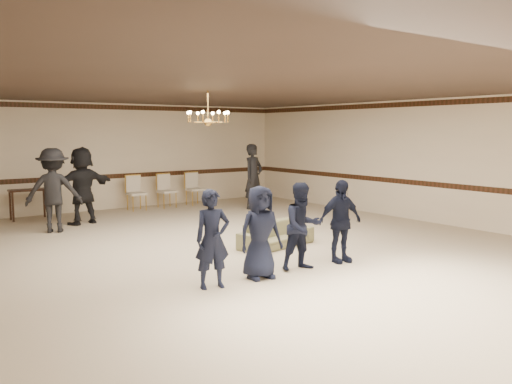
% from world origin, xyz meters
% --- Properties ---
extents(room, '(12.01, 14.01, 3.21)m').
position_xyz_m(room, '(0.00, 0.00, 1.60)').
color(room, tan).
rests_on(room, ground).
extents(chair_rail, '(12.00, 0.02, 0.14)m').
position_xyz_m(chair_rail, '(0.00, 6.99, 1.00)').
color(chair_rail, '#391C11').
rests_on(chair_rail, wall_back).
extents(crown_molding, '(12.00, 0.02, 0.14)m').
position_xyz_m(crown_molding, '(0.00, 6.99, 3.08)').
color(crown_molding, '#391C11').
rests_on(crown_molding, wall_back).
extents(chandelier, '(0.94, 0.94, 0.89)m').
position_xyz_m(chandelier, '(0.00, 1.00, 2.88)').
color(chandelier, gold).
rests_on(chandelier, ceiling).
extents(boy_a, '(0.61, 0.46, 1.51)m').
position_xyz_m(boy_a, '(-1.64, -1.83, 0.75)').
color(boy_a, black).
rests_on(boy_a, floor).
extents(boy_b, '(0.80, 0.58, 1.51)m').
position_xyz_m(boy_b, '(-0.74, -1.83, 0.75)').
color(boy_b, black).
rests_on(boy_b, floor).
extents(boy_c, '(0.81, 0.67, 1.51)m').
position_xyz_m(boy_c, '(0.16, -1.83, 0.75)').
color(boy_c, black).
rests_on(boy_c, floor).
extents(boy_d, '(0.93, 0.51, 1.51)m').
position_xyz_m(boy_d, '(1.06, -1.83, 0.75)').
color(boy_d, black).
rests_on(boy_d, floor).
extents(settee, '(1.81, 0.98, 0.50)m').
position_xyz_m(settee, '(0.94, -0.11, 0.25)').
color(settee, '#73714D').
rests_on(settee, floor).
extents(adult_left, '(1.46, 1.15, 1.98)m').
position_xyz_m(adult_left, '(-2.31, 4.20, 0.99)').
color(adult_left, black).
rests_on(adult_left, floor).
extents(adult_mid, '(1.92, 0.95, 1.98)m').
position_xyz_m(adult_mid, '(-1.41, 4.90, 0.99)').
color(adult_mid, black).
rests_on(adult_mid, floor).
extents(adult_right, '(0.82, 0.65, 1.98)m').
position_xyz_m(adult_right, '(3.69, 4.50, 0.99)').
color(adult_right, black).
rests_on(adult_right, floor).
extents(banquet_chair_left, '(0.51, 0.51, 1.03)m').
position_xyz_m(banquet_chair_left, '(0.65, 6.27, 0.52)').
color(banquet_chair_left, beige).
rests_on(banquet_chair_left, floor).
extents(banquet_chair_mid, '(0.54, 0.54, 1.03)m').
position_xyz_m(banquet_chair_mid, '(1.65, 6.27, 0.52)').
color(banquet_chair_mid, beige).
rests_on(banquet_chair_mid, floor).
extents(banquet_chair_right, '(0.51, 0.51, 1.03)m').
position_xyz_m(banquet_chair_right, '(2.65, 6.27, 0.52)').
color(banquet_chair_right, beige).
rests_on(banquet_chair_right, floor).
extents(console_table, '(1.00, 0.46, 0.82)m').
position_xyz_m(console_table, '(-2.35, 6.47, 0.41)').
color(console_table, '#351B11').
rests_on(console_table, floor).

